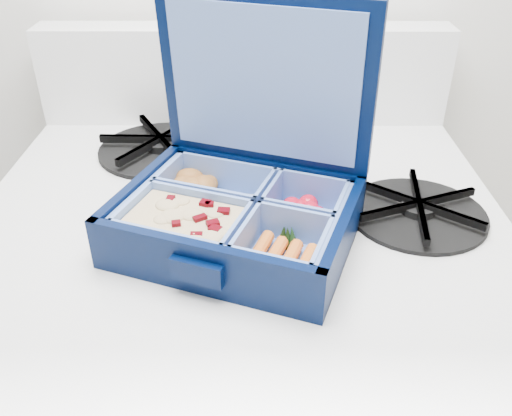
# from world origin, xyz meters

# --- Properties ---
(bento_box) EXTENTS (0.30, 0.26, 0.06)m
(bento_box) POSITION_xyz_m (0.58, 1.60, 0.99)
(bento_box) COLOR black
(bento_box) RESTS_ON stove
(burner_grate) EXTENTS (0.21, 0.21, 0.02)m
(burner_grate) POSITION_xyz_m (0.79, 1.65, 0.97)
(burner_grate) COLOR black
(burner_grate) RESTS_ON stove
(burner_grate_rear) EXTENTS (0.19, 0.19, 0.02)m
(burner_grate_rear) POSITION_xyz_m (0.46, 1.82, 0.97)
(burner_grate_rear) COLOR black
(burner_grate_rear) RESTS_ON stove
(fork) EXTENTS (0.08, 0.16, 0.01)m
(fork) POSITION_xyz_m (0.67, 1.75, 0.96)
(fork) COLOR silver
(fork) RESTS_ON stove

